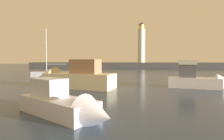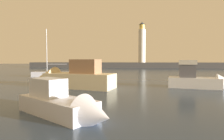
{
  "view_description": "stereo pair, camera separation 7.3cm",
  "coord_description": "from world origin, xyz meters",
  "px_view_note": "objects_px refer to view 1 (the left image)",
  "views": [
    {
      "loc": [
        2.34,
        -1.72,
        2.77
      ],
      "look_at": [
        0.08,
        15.71,
        1.86
      ],
      "focal_mm": 30.07,
      "sensor_mm": 36.0,
      "label": 1
    },
    {
      "loc": [
        2.41,
        -1.72,
        2.77
      ],
      "look_at": [
        0.08,
        15.71,
        1.86
      ],
      "focal_mm": 30.07,
      "sensor_mm": 36.0,
      "label": 2
    }
  ],
  "objects_px": {
    "motorboat_2": "(69,78)",
    "sailboat_moored": "(50,74)",
    "lighthouse": "(141,43)",
    "motorboat_1": "(201,80)",
    "motorboat_0": "(67,105)"
  },
  "relations": [
    {
      "from": "motorboat_0",
      "to": "sailboat_moored",
      "type": "relative_size",
      "value": 0.73
    },
    {
      "from": "lighthouse",
      "to": "motorboat_0",
      "type": "distance_m",
      "value": 61.91
    },
    {
      "from": "motorboat_2",
      "to": "sailboat_moored",
      "type": "bearing_deg",
      "value": 123.7
    },
    {
      "from": "lighthouse",
      "to": "motorboat_1",
      "type": "height_order",
      "value": "lighthouse"
    },
    {
      "from": "motorboat_0",
      "to": "sailboat_moored",
      "type": "distance_m",
      "value": 23.89
    },
    {
      "from": "motorboat_1",
      "to": "motorboat_2",
      "type": "distance_m",
      "value": 13.37
    },
    {
      "from": "lighthouse",
      "to": "motorboat_1",
      "type": "bearing_deg",
      "value": -84.7
    },
    {
      "from": "lighthouse",
      "to": "sailboat_moored",
      "type": "height_order",
      "value": "lighthouse"
    },
    {
      "from": "lighthouse",
      "to": "motorboat_0",
      "type": "bearing_deg",
      "value": -94.82
    },
    {
      "from": "lighthouse",
      "to": "motorboat_0",
      "type": "relative_size",
      "value": 2.52
    },
    {
      "from": "motorboat_0",
      "to": "motorboat_1",
      "type": "relative_size",
      "value": 0.91
    },
    {
      "from": "lighthouse",
      "to": "sailboat_moored",
      "type": "xyz_separation_m",
      "value": [
        -16.18,
        -39.93,
        -8.48
      ]
    },
    {
      "from": "lighthouse",
      "to": "motorboat_2",
      "type": "relative_size",
      "value": 1.59
    },
    {
      "from": "motorboat_1",
      "to": "motorboat_2",
      "type": "bearing_deg",
      "value": -175.69
    },
    {
      "from": "lighthouse",
      "to": "motorboat_2",
      "type": "distance_m",
      "value": 52.52
    }
  ]
}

